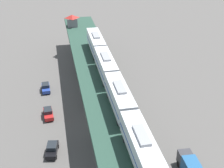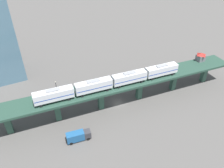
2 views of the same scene
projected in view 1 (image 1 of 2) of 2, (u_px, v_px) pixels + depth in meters
The scene contains 7 objects.
ground_plane at pixel (102, 122), 63.44m from camera, with size 400.00×400.00×0.00m, color #514F4C.
elevated_viaduct at pixel (102, 90), 60.06m from camera, with size 17.03×92.38×8.76m.
subway_train at pixel (112, 79), 55.82m from camera, with size 7.50×49.84×4.45m.
signal_hut at pixel (72, 20), 89.85m from camera, with size 3.51×3.51×3.40m.
street_car_red at pixel (48, 113), 64.76m from camera, with size 2.01×4.43×1.89m.
street_car_black at pixel (52, 149), 54.77m from camera, with size 2.88×4.72×1.89m.
street_car_blue at pixel (46, 87), 74.46m from camera, with size 2.13×4.49×1.89m.
Camera 1 is at (13.12, 50.50, 36.97)m, focal length 50.00 mm.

